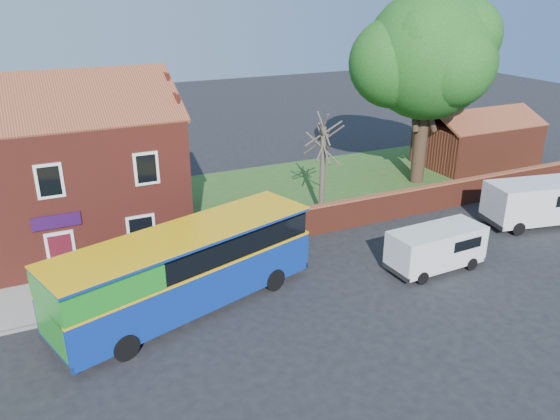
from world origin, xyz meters
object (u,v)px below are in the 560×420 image
van_near (436,247)px  van_far (538,201)px  large_tree (427,59)px  bus (179,269)px

van_near → van_far: 8.53m
van_far → large_tree: large_tree is taller
large_tree → van_far: bearing=-81.8°
van_far → van_near: bearing=-157.0°
bus → van_far: 19.85m
van_far → large_tree: bearing=109.4°
bus → van_near: (11.49, -1.45, -0.77)m
van_near → large_tree: 14.34m
van_near → large_tree: large_tree is taller
bus → van_near: size_ratio=2.45×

